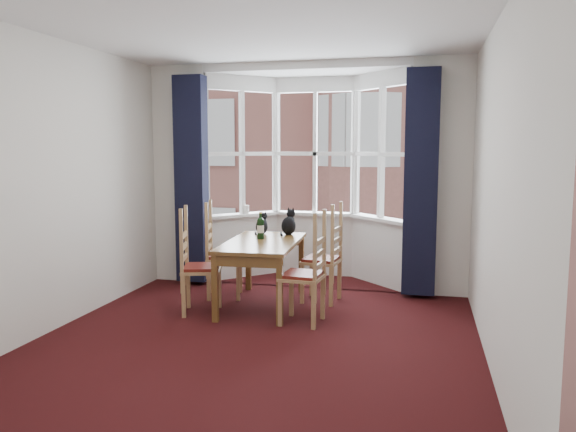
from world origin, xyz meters
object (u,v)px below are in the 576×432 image
(dining_table, at_px, (262,249))
(chair_left_far, at_px, (217,257))
(cat_left, at_px, (262,225))
(candle_tall, at_px, (247,209))
(chair_right_near, at_px, (311,277))
(chair_right_far, at_px, (329,261))
(chair_left_near, at_px, (193,269))
(wine_bottle, at_px, (260,227))
(cat_right, at_px, (289,224))

(dining_table, height_order, chair_left_far, chair_left_far)
(cat_left, bearing_deg, candle_tall, 119.37)
(dining_table, relative_size, chair_left_far, 1.59)
(chair_right_near, height_order, chair_right_far, same)
(chair_left_far, distance_m, cat_left, 0.66)
(chair_left_near, relative_size, chair_left_far, 1.00)
(chair_left_far, bearing_deg, wine_bottle, -10.55)
(cat_left, height_order, wine_bottle, wine_bottle)
(dining_table, relative_size, wine_bottle, 4.76)
(wine_bottle, height_order, candle_tall, wine_bottle)
(chair_left_near, bearing_deg, candle_tall, 88.31)
(chair_right_near, distance_m, chair_right_far, 0.83)
(cat_left, distance_m, cat_right, 0.33)
(chair_left_near, xyz_separation_m, cat_left, (0.49, 0.94, 0.36))
(chair_left_near, xyz_separation_m, chair_left_far, (0.02, 0.67, 0.00))
(chair_right_far, bearing_deg, chair_right_near, -93.09)
(chair_left_far, distance_m, wine_bottle, 0.70)
(cat_right, distance_m, wine_bottle, 0.46)
(cat_right, relative_size, candle_tall, 2.79)
(dining_table, xyz_separation_m, chair_right_near, (0.65, -0.50, -0.17))
(chair_right_far, distance_m, cat_left, 0.94)
(chair_left_near, height_order, candle_tall, candle_tall)
(chair_left_far, bearing_deg, cat_left, 30.14)
(candle_tall, bearing_deg, cat_right, -44.95)
(dining_table, relative_size, cat_left, 5.39)
(cat_right, bearing_deg, wine_bottle, -120.16)
(chair_left_near, height_order, wine_bottle, wine_bottle)
(chair_left_far, xyz_separation_m, cat_right, (0.80, 0.30, 0.38))
(cat_left, bearing_deg, dining_table, -73.84)
(wine_bottle, relative_size, candle_tall, 2.63)
(chair_left_far, distance_m, chair_right_near, 1.47)
(chair_right_far, xyz_separation_m, candle_tall, (-1.29, 0.97, 0.46))
(candle_tall, bearing_deg, chair_right_far, -37.10)
(chair_right_near, distance_m, cat_right, 1.20)
(dining_table, distance_m, chair_right_far, 0.79)
(chair_left_far, bearing_deg, cat_right, 20.21)
(dining_table, height_order, candle_tall, candle_tall)
(chair_left_far, relative_size, chair_right_far, 1.00)
(wine_bottle, bearing_deg, chair_right_far, 14.59)
(chair_left_near, height_order, cat_left, cat_left)
(chair_left_near, distance_m, chair_right_near, 1.29)
(chair_right_near, bearing_deg, chair_left_near, 176.79)
(chair_right_near, xyz_separation_m, cat_right, (-0.47, 1.04, 0.38))
(cat_left, xyz_separation_m, cat_right, (0.33, 0.02, 0.02))
(chair_left_near, xyz_separation_m, wine_bottle, (0.59, 0.56, 0.39))
(chair_left_near, distance_m, cat_right, 1.32)
(chair_right_far, bearing_deg, chair_left_far, -176.12)
(candle_tall, bearing_deg, cat_left, -60.63)
(dining_table, relative_size, chair_left_near, 1.59)
(chair_right_near, height_order, cat_right, cat_right)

